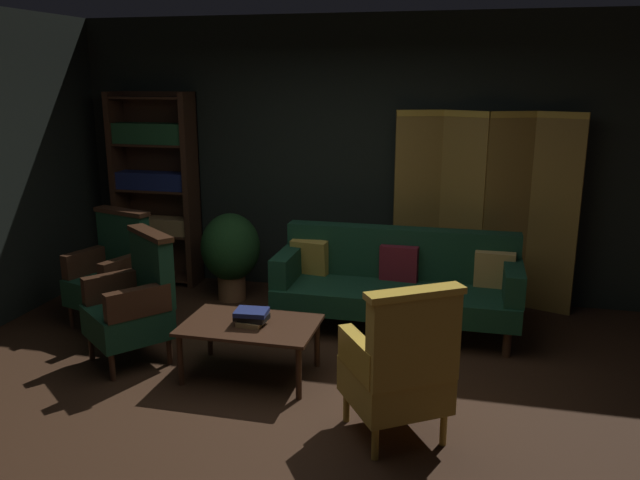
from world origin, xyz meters
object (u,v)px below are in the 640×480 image
Objects in this scene: coffee_table at (250,329)px; book_tan_leather at (252,322)px; folding_screen at (484,208)px; armchair_wing_right at (135,302)px; armchair_wing_left at (112,272)px; book_navy_cloth at (251,312)px; bookshelf at (156,184)px; potted_plant at (231,250)px; armchair_gilt_accent at (400,366)px; book_black_cloth at (252,317)px; velvet_couch at (397,280)px.

book_tan_leather reaches higher than coffee_table.
folding_screen is 3.31m from armchair_wing_right.
armchair_wing_right is (0.60, -0.66, 0.00)m from armchair_wing_left.
armchair_wing_left is 0.89m from armchair_wing_right.
folding_screen reaches higher than book_navy_cloth.
armchair_wing_right is (-2.65, -1.92, -0.50)m from folding_screen.
folding_screen is at bearing 50.04° from book_tan_leather.
bookshelf is 2.14m from armchair_wing_right.
book_tan_leather is at bearing -63.68° from potted_plant.
potted_plant is at bearing 47.32° from armchair_wing_left.
folding_screen reaches higher than armchair_gilt_accent.
book_black_cloth is (-1.65, -1.98, -0.51)m from folding_screen.
velvet_couch reaches higher than coffee_table.
book_navy_cloth is at bearing -48.00° from bookshelf.
folding_screen reaches higher than armchair_wing_right.
potted_plant is (-0.77, 1.58, 0.14)m from coffee_table.
armchair_wing_right is at bearing -47.89° from armchair_wing_left.
armchair_wing_right is (0.77, -1.90, -0.59)m from bookshelf.
armchair_wing_left is at bearing 155.73° from coffee_table.
velvet_couch is 1.54m from book_tan_leather.
coffee_table is 1.76m from potted_plant.
book_tan_leather is (-1.65, -1.98, -0.55)m from folding_screen.
book_black_cloth is (0.00, 0.00, 0.04)m from book_tan_leather.
folding_screen is 2.67m from armchair_gilt_accent.
bookshelf reaches higher than book_navy_cloth.
armchair_wing_left is 1.19m from potted_plant.
potted_plant is (0.80, 0.87, 0.02)m from armchair_wing_left.
armchair_wing_left reaches higher than book_navy_cloth.
book_navy_cloth is (0.00, 0.00, 0.04)m from book_black_cloth.
book_navy_cloth reaches higher than book_black_cloth.
folding_screen is 7.92× the size of book_black_cloth.
book_tan_leather is at bearing -24.27° from armchair_wing_left.
book_navy_cloth is at bearing 0.00° from book_black_cloth.
armchair_wing_left is at bearing -158.79° from folding_screen.
book_tan_leather is (-1.17, 0.60, -0.05)m from armchair_gilt_accent.
book_tan_leather is (0.79, -1.59, -0.08)m from potted_plant.
book_navy_cloth is (0.79, -1.59, 0.00)m from potted_plant.
bookshelf reaches higher than book_tan_leather.
book_black_cloth is 1.01× the size of book_navy_cloth.
armchair_wing_left reaches higher than coffee_table.
folding_screen is at bearing 35.96° from armchair_wing_right.
velvet_couch is at bearing -133.42° from folding_screen.
armchair_gilt_accent is at bearing -48.16° from potted_plant.
potted_plant is (-1.96, 2.19, 0.02)m from armchair_gilt_accent.
potted_plant is 4.54× the size of book_tan_leather.
armchair_wing_right is at bearing 176.79° from book_navy_cloth.
armchair_wing_left is 1.74m from book_navy_cloth.
armchair_wing_left is 1.74m from book_tan_leather.
folding_screen is 0.93× the size of bookshelf.
armchair_gilt_accent reaches higher than book_tan_leather.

